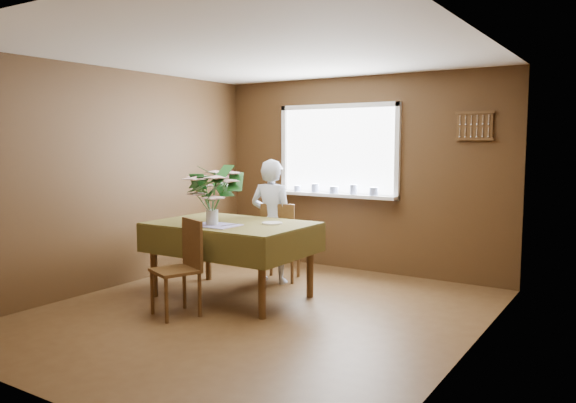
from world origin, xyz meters
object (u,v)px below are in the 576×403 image
Objects in this scene: chair_far at (280,239)px; chair_near at (183,263)px; seated_woman at (272,221)px; dining_table at (231,232)px; flower_bouquet at (212,191)px.

chair_far is 1.58m from chair_near.
chair_far is at bearing -135.50° from seated_woman.
chair_near is 0.63× the size of seated_woman.
chair_far is (0.06, 0.85, -0.19)m from dining_table.
flower_bouquet is at bearing -100.29° from dining_table.
chair_near is 1.44× the size of flower_bouquet.
dining_table is 1.14× the size of seated_woman.
chair_far is 1.03× the size of chair_near.
dining_table is 0.53m from flower_bouquet.
chair_near reaches higher than dining_table.
flower_bouquet reaches higher than dining_table.
dining_table is 0.77m from seated_woman.
dining_table is at bearing 79.74° from flower_bouquet.
chair_near is (-0.01, -0.73, -0.21)m from dining_table.
seated_woman is (-0.06, -0.08, 0.22)m from chair_far.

